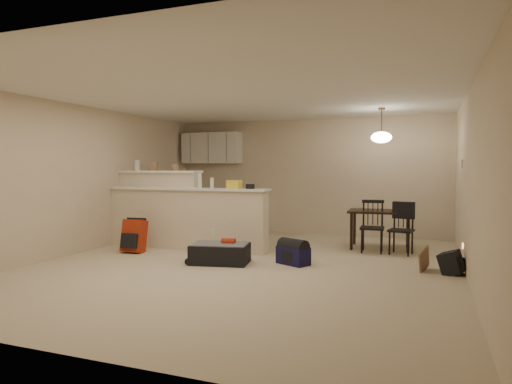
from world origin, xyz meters
The scene contains 21 objects.
room centered at (0.00, 0.00, 1.25)m, with size 7.00×7.02×2.50m.
breakfast_bar centered at (-1.76, 0.98, 0.61)m, with size 3.08×0.58×1.39m.
upper_cabinets centered at (-2.20, 3.32, 1.90)m, with size 1.40×0.34×0.70m, color white.
kitchen_counter centered at (-2.00, 3.19, 0.45)m, with size 1.80×0.60×0.90m, color white.
thermostat centered at (2.98, 1.55, 1.50)m, with size 0.02×0.12×0.12m, color beige.
jar centered at (-2.68, 1.12, 1.49)m, with size 0.10×0.10×0.20m, color silver.
cereal_box centered at (-2.30, 1.12, 1.47)m, with size 0.10×0.07×0.16m, color #916C4B.
small_box centered at (-1.85, 1.12, 1.45)m, with size 0.08×0.06×0.12m, color #916C4B.
bottle_a centered at (-1.23, 0.90, 1.22)m, with size 0.07×0.07×0.26m, color silver.
bottle_b centered at (-0.99, 0.90, 1.18)m, with size 0.06×0.06×0.18m, color silver.
bag_lump centered at (-0.57, 0.90, 1.16)m, with size 0.22×0.18×0.14m, color #916C4B.
pouch centered at (-0.28, 0.90, 1.13)m, with size 0.12×0.10×0.08m, color #916C4B.
dining_table centered at (1.71, 2.16, 0.60)m, with size 1.14×0.79×0.68m.
pendant_lamp centered at (1.71, 2.16, 1.99)m, with size 0.36×0.36×0.62m.
dining_chair_near centered at (1.62, 1.73, 0.44)m, with size 0.39×0.37×0.89m, color black, non-canonical shape.
dining_chair_far centered at (2.10, 1.70, 0.43)m, with size 0.37×0.35×0.85m, color black, non-canonical shape.
suitcase centered at (-0.41, 0.00, 0.14)m, with size 0.85×0.55×0.29m, color black.
red_backpack centered at (-2.17, 0.29, 0.28)m, with size 0.37×0.23×0.55m, color #AA2B13.
navy_duffel centered at (0.64, 0.32, 0.13)m, with size 0.48×0.26×0.26m, color #14133B.
black_daypack centered at (2.82, 0.49, 0.15)m, with size 0.34×0.24×0.30m, color black.
cardboard_sheet centered at (2.47, 0.55, 0.15)m, with size 0.40×0.02×0.31m, color #916C4B.
Camera 1 is at (2.53, -6.18, 1.44)m, focal length 32.00 mm.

